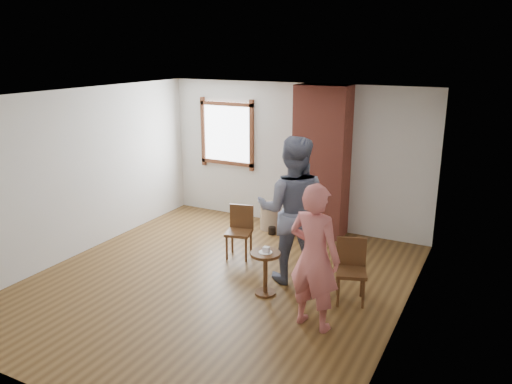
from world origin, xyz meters
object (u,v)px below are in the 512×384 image
(dining_chair_right, at_px, (351,266))
(person_pink, at_px, (314,257))
(side_table, at_px, (265,266))
(man, at_px, (293,210))
(stoneware_crock, at_px, (270,216))
(dining_chair_left, at_px, (240,228))

(dining_chair_right, distance_m, person_pink, 0.96)
(dining_chair_right, xyz_separation_m, side_table, (-1.05, -0.38, -0.06))
(dining_chair_right, relative_size, side_table, 1.38)
(dining_chair_right, distance_m, man, 1.10)
(stoneware_crock, distance_m, side_table, 2.51)
(side_table, bearing_deg, stoneware_crock, 114.17)
(stoneware_crock, distance_m, person_pink, 3.38)
(dining_chair_right, height_order, man, man)
(dining_chair_left, bearing_deg, side_table, -60.03)
(dining_chair_right, distance_m, side_table, 1.12)
(dining_chair_left, bearing_deg, dining_chair_right, -30.28)
(stoneware_crock, bearing_deg, person_pink, -55.66)
(dining_chair_left, bearing_deg, person_pink, -52.43)
(dining_chair_left, xyz_separation_m, person_pink, (1.77, -1.43, 0.42))
(side_table, relative_size, man, 0.29)
(person_pink, bearing_deg, dining_chair_left, -29.59)
(dining_chair_right, relative_size, man, 0.40)
(side_table, xyz_separation_m, person_pink, (0.85, -0.45, 0.48))
(person_pink, bearing_deg, stoneware_crock, -46.39)
(dining_chair_right, bearing_deg, stoneware_crock, 117.84)
(stoneware_crock, relative_size, person_pink, 0.28)
(stoneware_crock, relative_size, dining_chair_right, 0.59)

